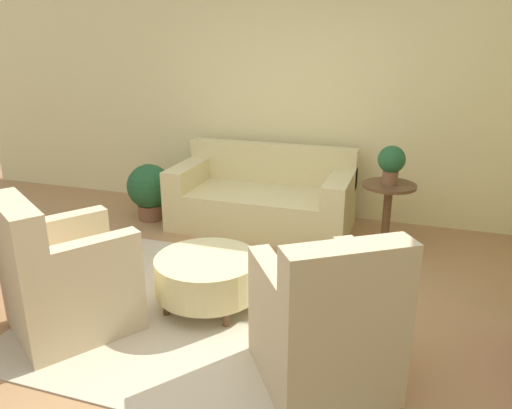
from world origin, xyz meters
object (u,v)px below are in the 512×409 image
Objects in this scene: armchair_right at (326,327)px; side_table at (387,206)px; couch at (263,199)px; potted_plant_floor at (150,189)px; armchair_left at (63,281)px; ottoman_table at (208,275)px; potted_plant_on_side_table at (391,162)px.

armchair_right is 2.20m from side_table.
couch reaches higher than potted_plant_floor.
side_table is at bearing 46.25° from armchair_left.
ottoman_table is (0.11, -1.82, -0.05)m from couch.
couch is 1.34m from potted_plant_floor.
ottoman_table is 2.09m from potted_plant_on_side_table.
armchair_right is (1.18, -2.47, 0.08)m from couch.
ottoman_table is at bearing 37.69° from armchair_left.
armchair_left is at bearing -142.31° from ottoman_table.
side_table is 1.07× the size of potted_plant_floor.
armchair_right is at bearing -64.43° from couch.
couch is at bearing 93.59° from ottoman_table.
armchair_left is 2.88× the size of potted_plant_on_side_table.
couch is 1.82× the size of armchair_left.
armchair_right is 1.30× the size of ottoman_table.
couch is 1.82× the size of armchair_right.
potted_plant_floor is (-0.60, 2.27, -0.04)m from armchair_left.
armchair_right is 1.64× the size of potted_plant_floor.
couch reaches higher than ottoman_table.
couch is 2.99× the size of potted_plant_floor.
couch is at bearing 73.62° from armchair_left.
couch is 1.52m from potted_plant_on_side_table.
potted_plant_on_side_table is at bearing 85.05° from armchair_right.
armchair_left reaches higher than ottoman_table.
potted_plant_on_side_table is at bearing 46.25° from armchair_left.
armchair_left is 1.54× the size of side_table.
side_table is 0.45m from potted_plant_on_side_table.
potted_plant_on_side_table is 2.75m from potted_plant_floor.
armchair_left and armchair_right have the same top height.
side_table is at bearing -11.47° from couch.
potted_plant_on_side_table is (2.10, 2.19, 0.52)m from armchair_left.
couch is at bearing 115.57° from armchair_right.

